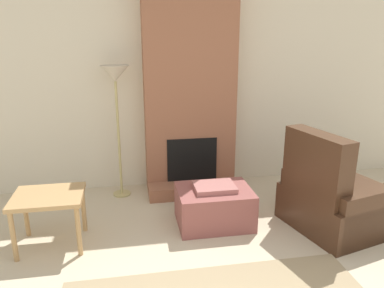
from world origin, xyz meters
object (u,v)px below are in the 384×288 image
at_px(floor_lamp_left, 115,82).
at_px(ottoman, 214,206).
at_px(side_table, 49,202).
at_px(armchair, 336,201).

bearing_deg(floor_lamp_left, ottoman, -43.52).
bearing_deg(ottoman, floor_lamp_left, 136.48).
bearing_deg(floor_lamp_left, side_table, -121.27).
relative_size(ottoman, armchair, 0.64).
bearing_deg(side_table, floor_lamp_left, 58.73).
distance_m(side_table, floor_lamp_left, 1.55).
xyz_separation_m(side_table, floor_lamp_left, (0.64, 1.05, 0.95)).
bearing_deg(ottoman, armchair, -12.95).
height_order(ottoman, floor_lamp_left, floor_lamp_left).
height_order(side_table, floor_lamp_left, floor_lamp_left).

